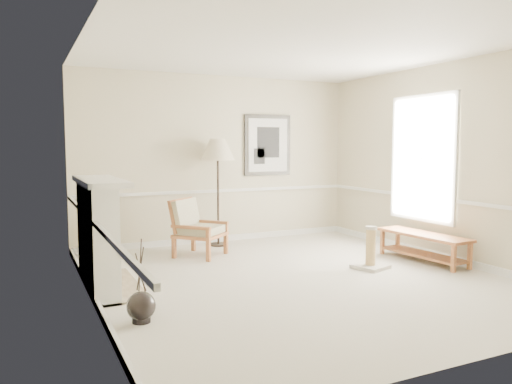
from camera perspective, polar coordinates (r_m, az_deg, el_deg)
ground at (r=6.50m, az=4.65°, el=-9.79°), size 5.50×5.50×0.00m
room at (r=6.41m, az=5.50°, el=6.85°), size 5.04×5.54×2.92m
fireplace at (r=6.17m, az=-17.56°, el=-4.74°), size 0.64×1.64×1.31m
floor_vase at (r=5.03m, az=-13.00°, el=-12.69°), size 0.28×0.28×0.82m
armchair at (r=7.74m, az=-7.04°, el=-3.78°), size 0.96×0.97×0.88m
floor_lamp at (r=8.38m, az=-4.39°, el=4.51°), size 0.75×0.75×1.81m
bench at (r=7.73m, az=18.58°, el=-5.51°), size 0.55×1.48×0.41m
scratching_post at (r=7.11m, az=12.96°, el=-7.06°), size 0.52×0.52×0.59m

